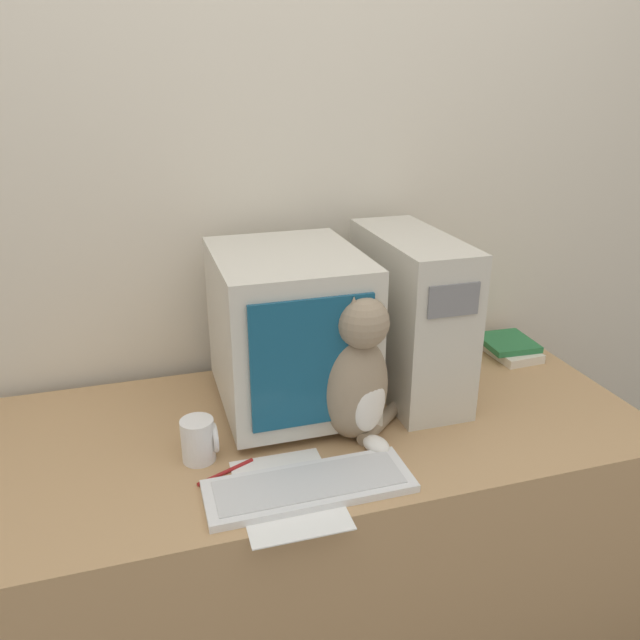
% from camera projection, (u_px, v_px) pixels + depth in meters
% --- Properties ---
extents(wall_back, '(7.00, 0.05, 2.50)m').
position_uv_depth(wall_back, '(271.00, 190.00, 1.81)').
color(wall_back, beige).
rests_on(wall_back, ground_plane).
extents(desk, '(1.69, 0.75, 0.73)m').
position_uv_depth(desk, '(315.00, 534.00, 1.75)').
color(desk, tan).
rests_on(desk, ground_plane).
extents(crt_monitor, '(0.36, 0.45, 0.43)m').
position_uv_depth(crt_monitor, '(289.00, 330.00, 1.61)').
color(crt_monitor, beige).
rests_on(crt_monitor, desk).
extents(computer_tower, '(0.19, 0.47, 0.44)m').
position_uv_depth(computer_tower, '(409.00, 314.00, 1.71)').
color(computer_tower, beige).
rests_on(computer_tower, desk).
extents(keyboard, '(0.45, 0.16, 0.02)m').
position_uv_depth(keyboard, '(309.00, 486.00, 1.35)').
color(keyboard, silver).
rests_on(keyboard, desk).
extents(cat, '(0.27, 0.23, 0.38)m').
position_uv_depth(cat, '(358.00, 377.00, 1.48)').
color(cat, gray).
rests_on(cat, desk).
extents(book_stack, '(0.16, 0.21, 0.05)m').
position_uv_depth(book_stack, '(508.00, 347.00, 1.99)').
color(book_stack, beige).
rests_on(book_stack, desk).
extents(pen, '(0.14, 0.07, 0.01)m').
position_uv_depth(pen, '(226.00, 472.00, 1.40)').
color(pen, maroon).
rests_on(pen, desk).
extents(paper_sheet, '(0.21, 0.30, 0.00)m').
position_uv_depth(paper_sheet, '(288.00, 493.00, 1.34)').
color(paper_sheet, white).
rests_on(paper_sheet, desk).
extents(mug, '(0.08, 0.08, 0.10)m').
position_uv_depth(mug, '(200.00, 440.00, 1.44)').
color(mug, white).
rests_on(mug, desk).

